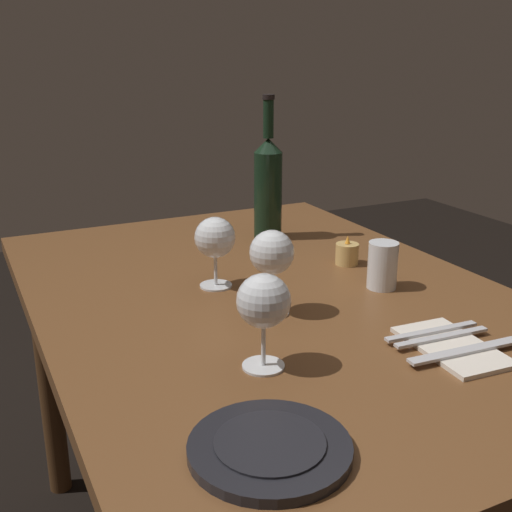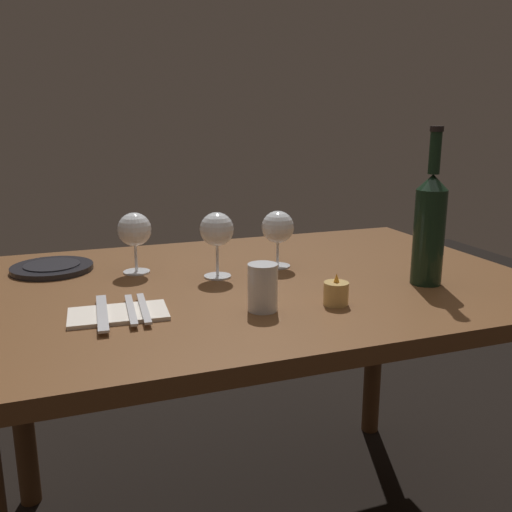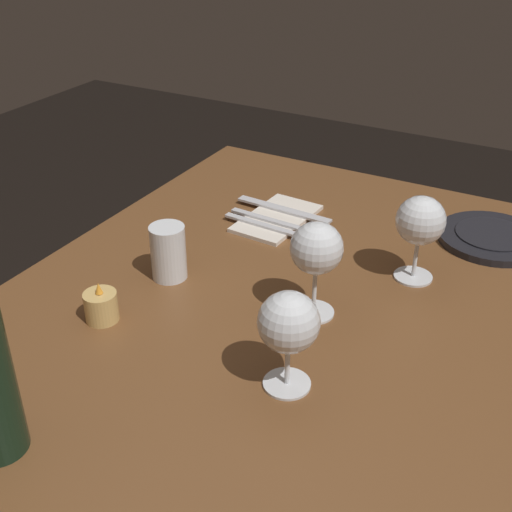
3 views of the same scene
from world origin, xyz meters
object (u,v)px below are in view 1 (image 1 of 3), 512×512
Objects in this scene: wine_glass_centre at (272,255)px; water_tumbler at (382,267)px; fork_outer at (432,331)px; wine_glass_right at (264,303)px; wine_bottle at (268,185)px; votive_candle at (347,254)px; table_knife at (466,351)px; folded_napkin at (452,347)px; fork_inner at (442,337)px; dinner_plate at (270,448)px; wine_glass_left at (215,239)px.

water_tumbler is (-0.02, 0.26, -0.07)m from wine_glass_centre.
water_tumbler is at bearing 164.18° from fork_outer.
wine_glass_right reaches higher than fork_outer.
wine_bottle reaches higher than water_tumbler.
wine_glass_right is 0.84× the size of fork_outer.
wine_glass_right is at bearing -61.75° from water_tumbler.
wine_glass_centre is 1.65× the size of water_tumbler.
table_knife is (0.46, -0.08, -0.01)m from votive_candle.
wine_bottle reaches higher than folded_napkin.
fork_outer is (0.38, -0.08, -0.01)m from votive_candle.
table_knife is (0.05, 0.00, 0.00)m from fork_inner.
table_knife is (0.31, -0.06, -0.03)m from water_tumbler.
wine_glass_right reaches higher than folded_napkin.
wine_bottle is at bearing 152.49° from wine_glass_right.
votive_candle is 0.33× the size of dinner_plate.
fork_outer is (-0.02, 0.00, 0.00)m from fork_inner.
wine_bottle is 0.71m from folded_napkin.
folded_napkin is at bearing 0.00° from fork_outer.
table_knife is (-0.09, 0.39, 0.00)m from dinner_plate.
water_tumbler is 0.61m from dinner_plate.
wine_bottle is at bearing -173.89° from water_tumbler.
votive_candle reaches higher than fork_inner.
folded_napkin is at bearing 28.77° from wine_glass_left.
wine_bottle is at bearing 178.31° from fork_outer.
fork_outer and table_knife have the same top height.
table_knife is (0.08, 0.00, 0.00)m from fork_outer.
wine_glass_centre reaches higher than wine_glass_left.
wine_bottle is 5.35× the size of votive_candle.
dinner_plate is at bearing -27.54° from wine_glass_centre.
water_tumbler is at bearing 118.25° from wine_glass_right.
dinner_plate is (0.40, -0.46, -0.04)m from water_tumbler.
wine_bottle reaches higher than fork_outer.
wine_glass_centre is 0.79× the size of dinner_plate.
table_knife is (0.03, 0.00, 0.01)m from folded_napkin.
wine_glass_right is at bearing -47.68° from votive_candle.
wine_glass_left is 0.74× the size of folded_napkin.
wine_bottle reaches higher than wine_glass_right.
table_knife is at bearing 0.00° from fork_inner.
wine_glass_left is 0.58m from dinner_plate.
dinner_plate is 0.40m from table_knife.
folded_napkin is at bearing -1.57° from wine_bottle.
dinner_plate is at bearing -77.33° from table_knife.
wine_bottle is 1.70× the size of table_knife.
votive_candle is 0.34× the size of folded_napkin.
wine_glass_centre is 0.88× the size of fork_inner.
wine_glass_right is 0.42m from water_tumbler.
dinner_plate is at bearing -49.21° from water_tumbler.
water_tumbler is at bearing 165.68° from fork_inner.
wine_glass_left is at bearing 169.19° from wine_glass_right.
wine_glass_left is at bearing -43.61° from wine_bottle.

